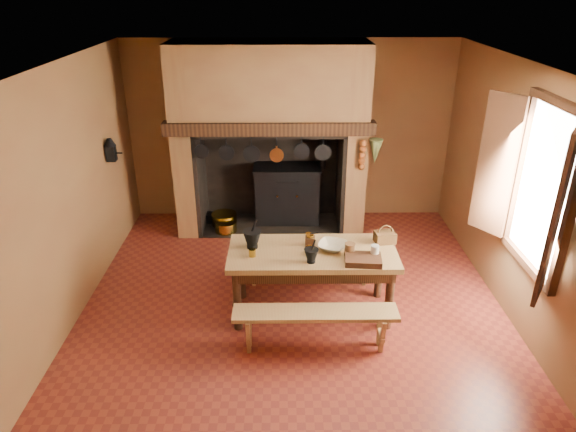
# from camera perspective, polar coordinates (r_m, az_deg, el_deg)

# --- Properties ---
(floor) EXTENTS (5.50, 5.50, 0.00)m
(floor) POSITION_cam_1_polar(r_m,az_deg,el_deg) (6.21, 0.56, -10.31)
(floor) COLOR maroon
(floor) RESTS_ON ground
(ceiling) EXTENTS (5.50, 5.50, 0.00)m
(ceiling) POSITION_cam_1_polar(r_m,az_deg,el_deg) (5.13, 0.70, 16.13)
(ceiling) COLOR silver
(ceiling) RESTS_ON back_wall
(back_wall) EXTENTS (5.00, 0.02, 2.80)m
(back_wall) POSITION_cam_1_polar(r_m,az_deg,el_deg) (8.12, 0.22, 9.35)
(back_wall) COLOR brown
(back_wall) RESTS_ON floor
(wall_left) EXTENTS (0.02, 5.50, 2.80)m
(wall_left) POSITION_cam_1_polar(r_m,az_deg,el_deg) (6.02, -23.94, 1.39)
(wall_left) COLOR brown
(wall_left) RESTS_ON floor
(wall_right) EXTENTS (0.02, 5.50, 2.80)m
(wall_right) POSITION_cam_1_polar(r_m,az_deg,el_deg) (6.11, 24.78, 1.58)
(wall_right) COLOR brown
(wall_right) RESTS_ON floor
(wall_front) EXTENTS (5.00, 0.02, 2.80)m
(wall_front) POSITION_cam_1_polar(r_m,az_deg,el_deg) (3.19, 1.71, -18.36)
(wall_front) COLOR brown
(wall_front) RESTS_ON floor
(chimney_breast) EXTENTS (2.95, 0.96, 2.80)m
(chimney_breast) POSITION_cam_1_polar(r_m,az_deg,el_deg) (7.59, -2.04, 11.44)
(chimney_breast) COLOR brown
(chimney_breast) RESTS_ON floor
(iron_range) EXTENTS (1.12, 0.55, 1.60)m
(iron_range) POSITION_cam_1_polar(r_m,az_deg,el_deg) (8.13, -0.06, 2.55)
(iron_range) COLOR black
(iron_range) RESTS_ON floor
(hearth_pans) EXTENTS (0.51, 0.62, 0.20)m
(hearth_pans) POSITION_cam_1_polar(r_m,az_deg,el_deg) (8.14, -7.16, -0.65)
(hearth_pans) COLOR #B18B29
(hearth_pans) RESTS_ON floor
(hanging_pans) EXTENTS (1.92, 0.29, 0.27)m
(hanging_pans) POSITION_cam_1_polar(r_m,az_deg,el_deg) (7.24, -2.39, 7.02)
(hanging_pans) COLOR black
(hanging_pans) RESTS_ON chimney_breast
(onion_string) EXTENTS (0.12, 0.10, 0.46)m
(onion_string) POSITION_cam_1_polar(r_m,az_deg,el_deg) (7.31, 8.24, 6.72)
(onion_string) COLOR #A84E1F
(onion_string) RESTS_ON chimney_breast
(herb_bunch) EXTENTS (0.20, 0.20, 0.35)m
(herb_bunch) POSITION_cam_1_polar(r_m,az_deg,el_deg) (7.32, 9.67, 7.07)
(herb_bunch) COLOR #4F5729
(herb_bunch) RESTS_ON chimney_breast
(window) EXTENTS (0.39, 1.75, 1.76)m
(window) POSITION_cam_1_polar(r_m,az_deg,el_deg) (5.61, 25.52, 2.77)
(window) COLOR white
(window) RESTS_ON wall_right
(wall_coffee_mill) EXTENTS (0.23, 0.16, 0.31)m
(wall_coffee_mill) POSITION_cam_1_polar(r_m,az_deg,el_deg) (7.31, -19.12, 7.13)
(wall_coffee_mill) COLOR black
(wall_coffee_mill) RESTS_ON wall_left
(work_table) EXTENTS (1.88, 0.84, 0.82)m
(work_table) POSITION_cam_1_polar(r_m,az_deg,el_deg) (5.82, 2.72, -4.99)
(work_table) COLOR #A3874A
(work_table) RESTS_ON floor
(bench_front) EXTENTS (1.70, 0.30, 0.48)m
(bench_front) POSITION_cam_1_polar(r_m,az_deg,el_deg) (5.43, 3.04, -11.53)
(bench_front) COLOR #A3874A
(bench_front) RESTS_ON floor
(bench_back) EXTENTS (1.74, 0.30, 0.49)m
(bench_back) POSITION_cam_1_polar(r_m,az_deg,el_deg) (6.52, 2.37, -4.68)
(bench_back) COLOR #A3874A
(bench_back) RESTS_ON floor
(mortar_large) EXTENTS (0.21, 0.21, 0.36)m
(mortar_large) POSITION_cam_1_polar(r_m,az_deg,el_deg) (5.77, -4.00, -2.48)
(mortar_large) COLOR black
(mortar_large) RESTS_ON work_table
(mortar_small) EXTENTS (0.16, 0.16, 0.27)m
(mortar_small) POSITION_cam_1_polar(r_m,az_deg,el_deg) (5.49, 2.60, -4.34)
(mortar_small) COLOR black
(mortar_small) RESTS_ON work_table
(coffee_grinder) EXTENTS (0.15, 0.11, 0.17)m
(coffee_grinder) POSITION_cam_1_polar(r_m,az_deg,el_deg) (5.83, 2.47, -2.72)
(coffee_grinder) COLOR #3C2113
(coffee_grinder) RESTS_ON work_table
(brass_mug_a) EXTENTS (0.10, 0.10, 0.09)m
(brass_mug_a) POSITION_cam_1_polar(r_m,az_deg,el_deg) (5.63, -3.98, -4.10)
(brass_mug_a) COLOR #B18B29
(brass_mug_a) RESTS_ON work_table
(brass_mug_b) EXTENTS (0.08, 0.08, 0.08)m
(brass_mug_b) POSITION_cam_1_polar(r_m,az_deg,el_deg) (5.98, 2.30, -2.26)
(brass_mug_b) COLOR #B18B29
(brass_mug_b) RESTS_ON work_table
(mixing_bowl) EXTENTS (0.41, 0.41, 0.08)m
(mixing_bowl) POSITION_cam_1_polar(r_m,az_deg,el_deg) (5.78, 4.97, -3.37)
(mixing_bowl) COLOR beige
(mixing_bowl) RESTS_ON work_table
(stoneware_crock) EXTENTS (0.13, 0.13, 0.14)m
(stoneware_crock) POSITION_cam_1_polar(r_m,az_deg,el_deg) (5.66, 6.88, -3.70)
(stoneware_crock) COLOR brown
(stoneware_crock) RESTS_ON work_table
(glass_jar) EXTENTS (0.09, 0.09, 0.16)m
(glass_jar) POSITION_cam_1_polar(r_m,az_deg,el_deg) (5.64, 9.61, -3.95)
(glass_jar) COLOR beige
(glass_jar) RESTS_ON work_table
(wicker_basket) EXTENTS (0.25, 0.20, 0.22)m
(wicker_basket) POSITION_cam_1_polar(r_m,az_deg,el_deg) (6.00, 10.72, -2.26)
(wicker_basket) COLOR #452914
(wicker_basket) RESTS_ON work_table
(wooden_tray) EXTENTS (0.41, 0.31, 0.07)m
(wooden_tray) POSITION_cam_1_polar(r_m,az_deg,el_deg) (5.56, 8.35, -4.81)
(wooden_tray) COLOR #3C2113
(wooden_tray) RESTS_ON work_table
(brass_cup) EXTENTS (0.13, 0.13, 0.09)m
(brass_cup) POSITION_cam_1_polar(r_m,az_deg,el_deg) (5.66, 2.45, -3.85)
(brass_cup) COLOR #B18B29
(brass_cup) RESTS_ON work_table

